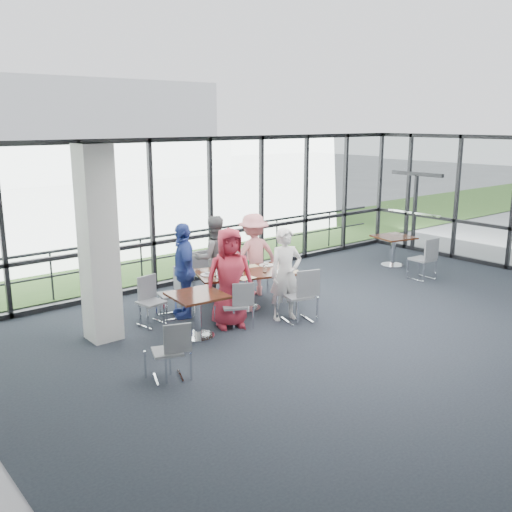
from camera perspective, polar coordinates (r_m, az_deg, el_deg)
floor at (r=9.83m, az=12.75°, el=-8.10°), size 12.00×10.00×0.02m
ceiling at (r=9.18m, az=13.79°, el=10.91°), size 12.00×10.00×0.04m
curtain_wall_back at (r=12.96m, az=-4.57°, el=4.75°), size 12.00×0.10×3.20m
exit_door at (r=16.42m, az=15.57°, el=4.19°), size 0.12×1.60×2.10m
structural_column at (r=9.50m, az=-15.50°, el=1.12°), size 0.50×0.50×3.20m
apron at (r=17.52m, az=-13.90°, el=1.28°), size 80.00×70.00×0.02m
grass_strip at (r=15.77m, az=-10.73°, el=0.23°), size 80.00×5.00×0.01m
hangar_main at (r=39.19m, az=-23.17°, el=11.56°), size 24.00×10.00×6.00m
guard_rail at (r=13.66m, az=-5.93°, el=0.47°), size 12.00×0.06×0.06m
main_table at (r=10.87m, az=-1.01°, el=-2.17°), size 2.11×1.61×0.75m
side_table_left at (r=9.50m, az=-5.89°, el=-4.50°), size 0.93×0.93×0.75m
side_table_right at (r=14.53m, az=13.60°, el=1.48°), size 1.02×1.02×0.75m
diner_near_left at (r=9.91m, az=-2.65°, el=-2.18°), size 1.01×0.84×1.76m
diner_near_right at (r=10.27m, az=2.98°, el=-1.85°), size 0.72×0.61×1.68m
diner_far_left at (r=11.43m, az=-4.24°, el=-0.21°), size 0.95×0.75×1.71m
diner_far_right at (r=11.68m, az=-0.26°, el=0.11°), size 1.20×0.78×1.71m
diner_end at (r=10.49m, az=-7.23°, el=-1.42°), size 0.92×1.17×1.75m
chair_main_nl at (r=9.92m, az=-2.23°, el=-5.01°), size 0.54×0.54×0.81m
chair_main_nr at (r=10.26m, az=4.17°, el=-4.00°), size 0.58×0.58×0.95m
chair_main_fl at (r=11.69m, az=-4.82°, el=-1.95°), size 0.49×0.49×0.91m
chair_main_fr at (r=11.90m, az=-0.57°, el=-1.75°), size 0.58×0.58×0.86m
chair_main_end at (r=10.57m, az=-8.53°, el=-3.83°), size 0.51×0.51×0.87m
chair_spare_la at (r=8.12m, az=-8.85°, el=-9.42°), size 0.52×0.52×0.83m
chair_spare_lb at (r=10.23m, az=-10.43°, el=-4.58°), size 0.47×0.47×0.84m
chair_spare_r at (r=13.46m, az=16.29°, el=-0.31°), size 0.51×0.51×0.95m
plate_nl at (r=10.41m, az=-3.27°, el=-2.12°), size 0.26×0.26×0.01m
plate_nr at (r=10.77m, az=2.49°, el=-1.58°), size 0.27×0.27×0.01m
plate_fl at (r=10.96m, az=-3.74°, el=-1.33°), size 0.25×0.25×0.01m
plate_fr at (r=11.25m, az=1.04°, el=-0.92°), size 0.28×0.28×0.01m
plate_end at (r=10.59m, az=-4.84°, el=-1.88°), size 0.27×0.27×0.01m
tumbler_a at (r=10.52m, az=-1.53°, el=-1.58°), size 0.07×0.07×0.14m
tumbler_b at (r=10.71m, az=0.87°, el=-1.32°), size 0.07×0.07×0.14m
tumbler_c at (r=11.05m, az=-1.06°, el=-0.86°), size 0.07×0.07×0.13m
tumbler_d at (r=10.46m, az=-4.08°, el=-1.67°), size 0.07×0.07×0.15m
menu_a at (r=10.35m, az=-0.98°, el=-2.22°), size 0.34×0.25×0.00m
menu_b at (r=10.84m, az=3.40°, el=-1.52°), size 0.37×0.38×0.00m
menu_c at (r=11.19m, az=-0.63°, el=-1.02°), size 0.36×0.29×0.00m
condiment_caddy at (r=10.88m, az=-1.08°, el=-1.35°), size 0.10×0.07×0.04m
ketchup_bottle at (r=10.88m, az=-1.07°, el=-0.97°), size 0.06×0.06×0.18m
green_bottle at (r=10.85m, az=-0.81°, el=-0.95°), size 0.05×0.05×0.20m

